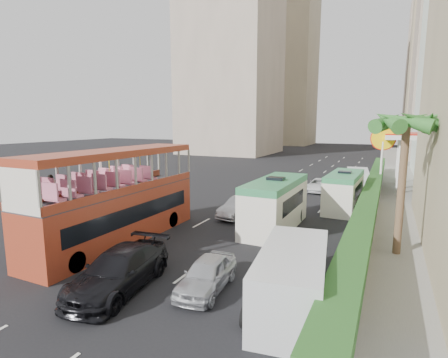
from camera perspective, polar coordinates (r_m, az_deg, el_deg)
The scene contains 19 objects.
ground_plane at distance 17.21m, azimuth -1.22°, elevation -12.89°, with size 200.00×200.00×0.00m, color black.
double_decker_bus at distance 19.79m, azimuth -17.00°, elevation -2.70°, with size 2.50×11.00×5.06m, color #9B351D.
car_silver_lane_a at distance 24.41m, azimuth 2.61°, elevation -6.18°, with size 1.44×4.13×1.36m, color #B3B6BB.
car_silver_lane_b at distance 14.37m, azimuth -2.80°, elevation -17.58°, with size 1.51×3.74×1.28m, color #B3B6BB.
car_black at distance 14.97m, azimuth -16.61°, elevation -16.82°, with size 2.17×5.33×1.55m, color black.
van_asset at distance 34.55m, azimuth 15.23°, elevation -1.93°, with size 1.96×4.25×1.18m, color silver.
minibus_near at distance 21.67m, azimuth 8.37°, elevation -4.11°, with size 2.28×6.85×3.04m, color silver.
minibus_far at distance 27.71m, azimuth 18.98°, elevation -1.91°, with size 2.07×6.21×2.75m, color silver.
panel_van_near at distance 12.81m, azimuth 11.09°, elevation -15.87°, with size 2.16×5.40×2.16m, color silver.
panel_van_far at distance 36.34m, azimuth 20.90°, elevation -0.12°, with size 1.95×4.87×1.95m, color silver.
sidewalk at distance 39.81m, azimuth 27.67°, elevation -1.09°, with size 6.00×120.00×0.18m, color #99968C.
kerb_wall at distance 28.86m, azimuth 22.96°, elevation -3.12°, with size 0.30×44.00×1.00m, color silver.
hedge at distance 28.70m, azimuth 23.07°, elevation -1.46°, with size 1.10×44.00×0.70m, color #2D6626.
palm_tree at distance 18.53m, azimuth 26.98°, elevation -1.42°, with size 0.36×0.36×6.40m, color brown.
shell_station at distance 37.55m, azimuth 29.60°, elevation 2.31°, with size 6.50×8.00×5.50m, color silver.
tower_far_a at distance 98.00m, azimuth 32.33°, elevation 16.94°, with size 14.00×14.00×44.00m, color tan.
tower_far_b at distance 119.43m, azimuth 30.99°, elevation 14.42°, with size 14.00×14.00×40.00m, color #B3A18D.
tower_left_a at distance 78.41m, azimuth 1.21°, elevation 23.61°, with size 18.00×18.00×52.00m, color #B3A18D.
tower_left_b at distance 109.51m, azimuth 10.11°, elevation 17.73°, with size 16.00×16.00×46.00m, color tan.
Camera 1 is at (7.15, -14.25, 6.47)m, focal length 28.00 mm.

